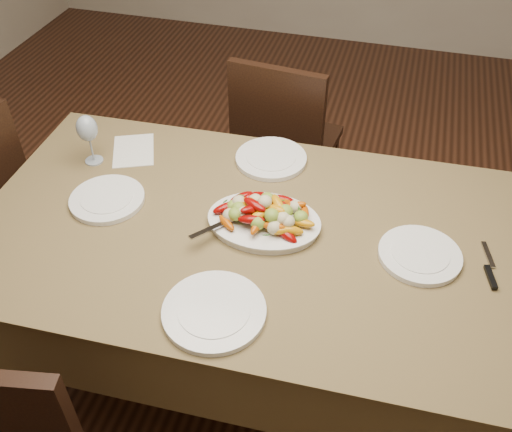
{
  "coord_description": "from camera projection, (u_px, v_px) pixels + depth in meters",
  "views": [
    {
      "loc": [
        0.49,
        -1.45,
        2.01
      ],
      "look_at": [
        0.13,
        -0.16,
        0.82
      ],
      "focal_mm": 40.0,
      "sensor_mm": 36.0,
      "label": 1
    }
  ],
  "objects": [
    {
      "name": "plate_right",
      "position": [
        420.0,
        255.0,
        1.74
      ],
      "size": [
        0.25,
        0.25,
        0.02
      ],
      "primitive_type": "cylinder",
      "color": "white",
      "rests_on": "dining_table"
    },
    {
      "name": "serving_spoon",
      "position": [
        241.0,
        219.0,
        1.8
      ],
      "size": [
        0.26,
        0.21,
        0.03
      ],
      "primitive_type": null,
      "rotation": [
        0.0,
        0.0,
        -0.6
      ],
      "color": "#9EA0A8",
      "rests_on": "serving_platter"
    },
    {
      "name": "wine_glass",
      "position": [
        89.0,
        138.0,
        2.05
      ],
      "size": [
        0.08,
        0.08,
        0.2
      ],
      "primitive_type": null,
      "color": "#8C99A5",
      "rests_on": "dining_table"
    },
    {
      "name": "plate_near",
      "position": [
        214.0,
        311.0,
        1.58
      ],
      "size": [
        0.29,
        0.29,
        0.02
      ],
      "primitive_type": "cylinder",
      "color": "white",
      "rests_on": "dining_table"
    },
    {
      "name": "plate_far",
      "position": [
        271.0,
        159.0,
        2.11
      ],
      "size": [
        0.26,
        0.26,
        0.02
      ],
      "primitive_type": "cylinder",
      "color": "white",
      "rests_on": "dining_table"
    },
    {
      "name": "menu_card",
      "position": [
        134.0,
        150.0,
        2.17
      ],
      "size": [
        0.22,
        0.25,
        0.0
      ],
      "primitive_type": "cube",
      "rotation": [
        0.0,
        0.0,
        0.41
      ],
      "color": "silver",
      "rests_on": "dining_table"
    },
    {
      "name": "dining_table",
      "position": [
        256.0,
        306.0,
        2.09
      ],
      "size": [
        1.87,
        1.1,
        0.76
      ],
      "primitive_type": "cube",
      "rotation": [
        0.0,
        0.0,
        0.03
      ],
      "color": "brown",
      "rests_on": "ground"
    },
    {
      "name": "plate_left",
      "position": [
        107.0,
        199.0,
        1.94
      ],
      "size": [
        0.25,
        0.25,
        0.02
      ],
      "primitive_type": "cylinder",
      "color": "white",
      "rests_on": "dining_table"
    },
    {
      "name": "table_knife",
      "position": [
        489.0,
        267.0,
        1.71
      ],
      "size": [
        0.06,
        0.2,
        0.01
      ],
      "primitive_type": null,
      "rotation": [
        0.0,
        0.0,
        0.24
      ],
      "color": "#9EA0A8",
      "rests_on": "dining_table"
    },
    {
      "name": "serving_platter",
      "position": [
        264.0,
        223.0,
        1.84
      ],
      "size": [
        0.36,
        0.28,
        0.02
      ],
      "primitive_type": "ellipsoid",
      "rotation": [
        0.0,
        0.0,
        0.03
      ],
      "color": "white",
      "rests_on": "dining_table"
    },
    {
      "name": "floor",
      "position": [
        237.0,
        327.0,
        2.48
      ],
      "size": [
        6.0,
        6.0,
        0.0
      ],
      "primitive_type": "plane",
      "color": "#391E11",
      "rests_on": "ground"
    },
    {
      "name": "chair_far",
      "position": [
        289.0,
        142.0,
        2.71
      ],
      "size": [
        0.46,
        0.46,
        0.95
      ],
      "primitive_type": null,
      "rotation": [
        0.0,
        0.0,
        3.03
      ],
      "color": "black",
      "rests_on": "ground"
    },
    {
      "name": "roasted_vegetables",
      "position": [
        264.0,
        210.0,
        1.81
      ],
      "size": [
        0.3,
        0.21,
        0.09
      ],
      "primitive_type": null,
      "rotation": [
        0.0,
        0.0,
        0.03
      ],
      "color": "#710503",
      "rests_on": "serving_platter"
    }
  ]
}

